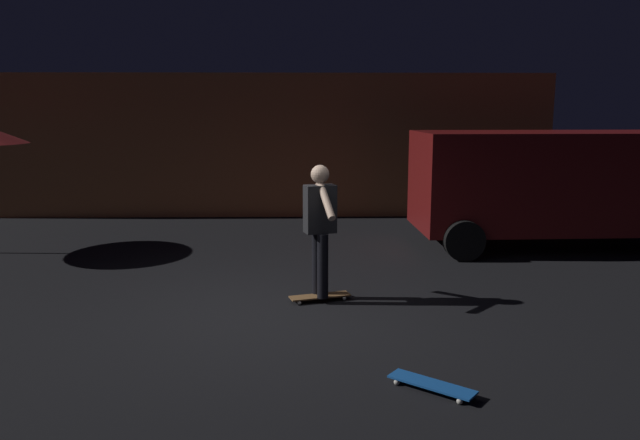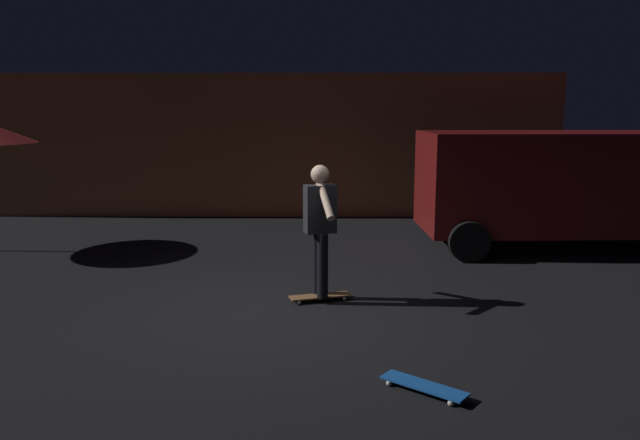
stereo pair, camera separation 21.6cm
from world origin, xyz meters
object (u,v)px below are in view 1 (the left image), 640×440
parked_van (549,182)px  skateboard_spare (432,385)px  skateboard_ridden (320,296)px  skater (320,221)px

parked_van → skateboard_spare: bearing=-119.3°
skateboard_ridden → parked_van: bearing=37.1°
parked_van → skater: size_ratio=2.79×
skateboard_ridden → skater: 0.98m
skateboard_ridden → skateboard_spare: (0.91, -2.58, 0.00)m
parked_van → skateboard_ridden: bearing=-142.9°
skateboard_spare → skater: skater is taller
parked_van → skateboard_ridden: 5.26m
skateboard_ridden → skateboard_spare: size_ratio=1.09×
skateboard_ridden → skater: size_ratio=0.48×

